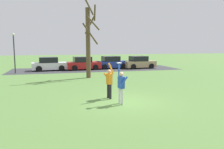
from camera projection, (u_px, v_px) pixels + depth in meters
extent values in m
plane|color=#567F3D|center=(126.00, 102.00, 11.71)|extent=(120.00, 120.00, 0.00)
cylinder|color=silver|center=(122.00, 97.00, 11.13)|extent=(0.14, 0.14, 0.82)
cylinder|color=silver|center=(120.00, 96.00, 11.36)|extent=(0.14, 0.14, 0.82)
cube|color=#234CB2|center=(121.00, 82.00, 11.15)|extent=(0.29, 0.40, 0.60)
sphere|color=tan|center=(121.00, 74.00, 11.10)|extent=(0.23, 0.23, 0.23)
cylinder|color=#234CB2|center=(123.00, 82.00, 10.95)|extent=(0.49, 0.19, 0.57)
cylinder|color=#234CB2|center=(119.00, 70.00, 11.27)|extent=(0.09, 0.09, 0.66)
cylinder|color=black|center=(108.00, 91.00, 12.53)|extent=(0.14, 0.14, 0.82)
cylinder|color=black|center=(110.00, 92.00, 12.30)|extent=(0.14, 0.14, 0.82)
cube|color=orange|center=(109.00, 79.00, 12.32)|extent=(0.29, 0.40, 0.60)
sphere|color=tan|center=(109.00, 72.00, 12.27)|extent=(0.23, 0.23, 0.23)
cylinder|color=orange|center=(107.00, 78.00, 12.51)|extent=(0.49, 0.19, 0.57)
cylinder|color=orange|center=(111.00, 69.00, 12.05)|extent=(0.36, 0.15, 0.64)
cylinder|color=white|center=(119.00, 63.00, 11.22)|extent=(0.27, 0.27, 0.02)
cube|color=white|center=(50.00, 66.00, 26.30)|extent=(4.23, 2.12, 0.80)
cube|color=black|center=(48.00, 60.00, 26.15)|extent=(2.22, 1.80, 0.64)
cylinder|color=black|center=(60.00, 67.00, 27.60)|extent=(0.68, 0.27, 0.66)
cylinder|color=black|center=(62.00, 68.00, 25.89)|extent=(0.68, 0.27, 0.66)
cylinder|color=black|center=(39.00, 67.00, 26.76)|extent=(0.68, 0.27, 0.66)
cylinder|color=black|center=(39.00, 69.00, 25.06)|extent=(0.68, 0.27, 0.66)
cube|color=red|center=(84.00, 65.00, 27.23)|extent=(4.23, 2.12, 0.80)
cube|color=black|center=(82.00, 59.00, 27.09)|extent=(2.22, 1.80, 0.64)
cylinder|color=black|center=(92.00, 66.00, 28.53)|extent=(0.68, 0.27, 0.66)
cylinder|color=black|center=(96.00, 67.00, 26.83)|extent=(0.68, 0.27, 0.66)
cylinder|color=black|center=(72.00, 67.00, 27.70)|extent=(0.68, 0.27, 0.66)
cylinder|color=black|center=(75.00, 68.00, 25.99)|extent=(0.68, 0.27, 0.66)
cube|color=#233893|center=(112.00, 64.00, 28.63)|extent=(4.23, 2.12, 0.80)
cube|color=black|center=(111.00, 59.00, 28.48)|extent=(2.22, 1.80, 0.64)
cylinder|color=black|center=(118.00, 65.00, 29.93)|extent=(0.68, 0.27, 0.66)
cylinder|color=black|center=(124.00, 66.00, 28.22)|extent=(0.68, 0.27, 0.66)
cylinder|color=black|center=(100.00, 66.00, 29.09)|extent=(0.68, 0.27, 0.66)
cylinder|color=black|center=(105.00, 67.00, 27.39)|extent=(0.68, 0.27, 0.66)
cube|color=tan|center=(139.00, 64.00, 28.85)|extent=(4.23, 2.12, 0.80)
cube|color=black|center=(138.00, 59.00, 28.71)|extent=(2.22, 1.80, 0.64)
cylinder|color=black|center=(145.00, 65.00, 30.15)|extent=(0.68, 0.27, 0.66)
cylinder|color=black|center=(151.00, 66.00, 28.44)|extent=(0.68, 0.27, 0.66)
cylinder|color=black|center=(128.00, 65.00, 29.31)|extent=(0.68, 0.27, 0.66)
cylinder|color=black|center=(133.00, 67.00, 27.61)|extent=(0.68, 0.27, 0.66)
cube|color=#38383D|center=(96.00, 69.00, 27.84)|extent=(20.62, 6.40, 0.01)
cylinder|color=brown|center=(88.00, 43.00, 20.07)|extent=(0.41, 0.41, 6.32)
cylinder|color=brown|center=(88.00, 5.00, 19.23)|extent=(0.99, 0.14, 1.73)
cylinder|color=brown|center=(93.00, 23.00, 19.36)|extent=(1.35, 0.91, 1.21)
cylinder|color=brown|center=(95.00, 13.00, 19.79)|extent=(0.32, 1.37, 1.30)
cylinder|color=brown|center=(90.00, 34.00, 19.37)|extent=(1.44, 0.37, 1.87)
cylinder|color=brown|center=(90.00, 25.00, 20.28)|extent=(0.95, 0.65, 1.62)
cylinder|color=#2D2D33|center=(14.00, 55.00, 23.35)|extent=(0.12, 0.12, 4.00)
sphere|color=silver|center=(13.00, 34.00, 23.07)|extent=(0.28, 0.28, 0.28)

